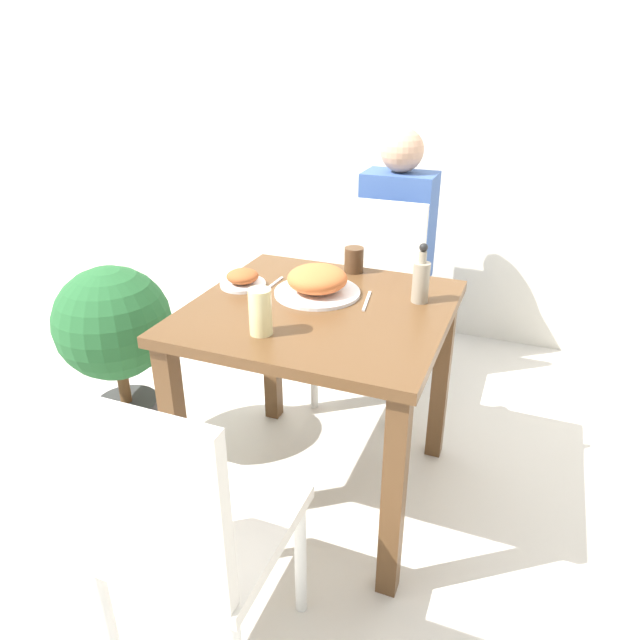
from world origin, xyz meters
The scene contains 14 objects.
ground_plane centered at (0.00, 0.00, 0.00)m, with size 16.00×16.00×0.00m, color beige.
wall_back centered at (0.00, 1.50, 1.30)m, with size 8.00×0.05×2.60m.
dining_table centered at (0.00, 0.00, 0.61)m, with size 0.82×0.80×0.74m.
chair_near centered at (-0.04, -0.77, 0.50)m, with size 0.42×0.42×0.89m.
chair_far centered at (-0.03, 0.73, 0.50)m, with size 0.42×0.42×0.89m.
food_plate centered at (-0.05, 0.09, 0.78)m, with size 0.29×0.29×0.10m.
side_plate centered at (-0.31, 0.06, 0.76)m, with size 0.16×0.16×0.06m.
drink_cup centered at (0.00, 0.34, 0.78)m, with size 0.07×0.07×0.09m.
juice_glass centered at (-0.09, -0.25, 0.81)m, with size 0.07×0.07×0.14m.
sauce_bottle centered at (0.29, 0.15, 0.81)m, with size 0.06×0.06×0.20m.
fork_utensil centered at (-0.22, 0.09, 0.74)m, with size 0.01×0.19×0.00m.
spoon_utensil centered at (0.13, 0.09, 0.74)m, with size 0.04×0.16×0.00m.
potted_plant_left centered at (-0.78, -0.09, 0.51)m, with size 0.42×0.42×0.79m.
person_figure centered at (-0.02, 1.08, 0.58)m, with size 0.34×0.22×1.17m.
Camera 1 is at (0.62, -1.56, 1.48)m, focal length 32.00 mm.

